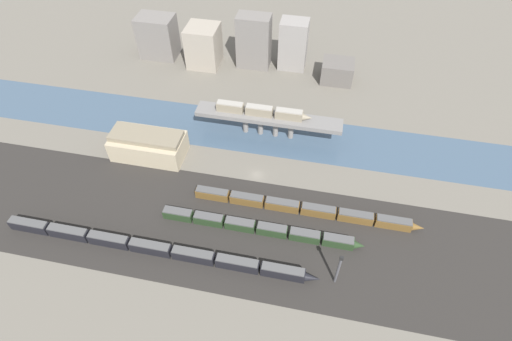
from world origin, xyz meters
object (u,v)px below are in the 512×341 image
(train_yard_mid, at_px, (260,228))
(train_yard_far, at_px, (304,209))
(signal_tower, at_px, (338,269))
(warehouse_building, at_px, (148,145))
(train_on_bridge, at_px, (263,111))
(train_yard_near, at_px, (155,248))

(train_yard_mid, distance_m, train_yard_far, 15.94)
(train_yard_far, height_order, signal_tower, signal_tower)
(train_yard_far, relative_size, warehouse_building, 2.83)
(train_on_bridge, distance_m, train_yard_far, 40.64)
(signal_tower, bearing_deg, train_yard_far, 117.00)
(train_yard_far, distance_m, warehouse_building, 59.79)
(warehouse_building, bearing_deg, signal_tower, -28.21)
(train_yard_near, distance_m, train_yard_mid, 31.61)
(train_yard_far, bearing_deg, train_yard_mid, -141.12)
(train_yard_mid, bearing_deg, train_yard_near, -155.06)
(train_on_bridge, distance_m, train_yard_near, 61.77)
(train_yard_mid, xyz_separation_m, signal_tower, (23.72, -12.20, 5.00))
(signal_tower, bearing_deg, train_on_bridge, 119.21)
(train_yard_mid, bearing_deg, warehouse_building, 151.28)
(train_on_bridge, height_order, warehouse_building, train_on_bridge)
(train_yard_far, bearing_deg, warehouse_building, 165.57)
(train_on_bridge, bearing_deg, train_yard_mid, -80.02)
(train_on_bridge, distance_m, warehouse_building, 42.73)
(train_yard_near, height_order, warehouse_building, warehouse_building)
(train_yard_far, distance_m, signal_tower, 25.40)
(train_on_bridge, distance_m, signal_tower, 64.65)
(signal_tower, bearing_deg, train_yard_near, -178.77)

